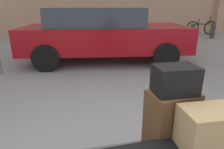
% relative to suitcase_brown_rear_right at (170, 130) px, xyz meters
% --- Properties ---
extents(suitcase_brown_rear_right, '(0.35, 0.27, 0.57)m').
position_rel_suitcase_brown_rear_right_xyz_m(suitcase_brown_rear_right, '(0.00, 0.00, 0.00)').
color(suitcase_brown_rear_right, '#51331E').
rests_on(suitcase_brown_rear_right, luggage_cart).
extents(duffel_bag_black_topmost_pile, '(0.28, 0.20, 0.18)m').
position_rel_suitcase_brown_rear_right_xyz_m(duffel_bag_black_topmost_pile, '(0.00, -0.00, 0.38)').
color(duffel_bag_black_topmost_pile, black).
rests_on(duffel_bag_black_topmost_pile, suitcase_brown_rear_right).
extents(parked_car, '(4.51, 2.38, 1.42)m').
position_rel_suitcase_brown_rear_right_xyz_m(parked_car, '(0.25, 4.27, 0.13)').
color(parked_car, maroon).
rests_on(parked_car, ground_plane).
extents(bicycle_leaning, '(1.76, 0.09, 0.96)m').
position_rel_suitcase_brown_rear_right_xyz_m(bicycle_leaning, '(6.29, 8.47, -0.25)').
color(bicycle_leaning, black).
rests_on(bicycle_leaning, ground_plane).
extents(bollard_kerb_near, '(0.20, 0.20, 0.69)m').
position_rel_suitcase_brown_rear_right_xyz_m(bollard_kerb_near, '(1.98, 7.28, -0.28)').
color(bollard_kerb_near, '#383838').
rests_on(bollard_kerb_near, ground_plane).
extents(bollard_kerb_mid, '(0.20, 0.20, 0.69)m').
position_rel_suitcase_brown_rear_right_xyz_m(bollard_kerb_mid, '(3.19, 7.28, -0.28)').
color(bollard_kerb_mid, '#383838').
rests_on(bollard_kerb_mid, ground_plane).
extents(bollard_kerb_far, '(0.20, 0.20, 0.69)m').
position_rel_suitcase_brown_rear_right_xyz_m(bollard_kerb_far, '(4.97, 7.28, -0.28)').
color(bollard_kerb_far, '#383838').
rests_on(bollard_kerb_far, ground_plane).
extents(bollard_corner, '(0.20, 0.20, 0.69)m').
position_rel_suitcase_brown_rear_right_xyz_m(bollard_corner, '(6.06, 7.28, -0.28)').
color(bollard_corner, '#383838').
rests_on(bollard_corner, ground_plane).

